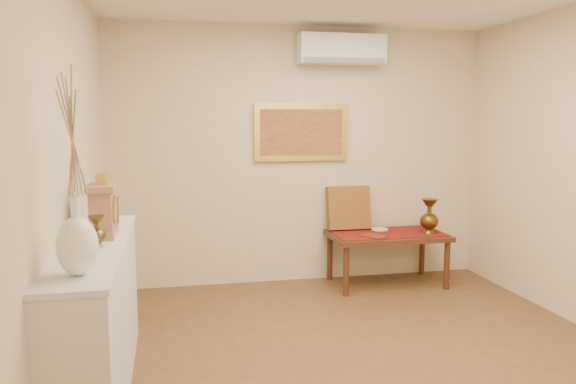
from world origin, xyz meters
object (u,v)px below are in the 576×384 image
object	(u,v)px
white_vase	(74,168)
brass_urn_tall	(429,212)
display_ledge	(98,320)
low_table	(387,239)
mantel_clock	(103,210)
wooden_chest	(106,210)

from	to	relation	value
white_vase	brass_urn_tall	distance (m)	4.03
white_vase	display_ledge	xyz separation A→B (m)	(-0.02, 0.73, -1.02)
brass_urn_tall	low_table	size ratio (longest dim) A/B	0.36
mantel_clock	wooden_chest	distance (m)	0.30
display_ledge	mantel_clock	distance (m)	0.70
wooden_chest	low_table	size ratio (longest dim) A/B	0.20
white_vase	wooden_chest	bearing A→B (deg)	89.90
display_ledge	wooden_chest	size ratio (longest dim) A/B	8.28
mantel_clock	low_table	size ratio (longest dim) A/B	0.34
display_ledge	wooden_chest	bearing A→B (deg)	88.05
display_ledge	mantel_clock	size ratio (longest dim) A/B	4.93
display_ledge	brass_urn_tall	bearing A→B (deg)	29.83
white_vase	low_table	bearing A→B (deg)	44.47
display_ledge	mantel_clock	xyz separation A→B (m)	(0.03, 0.22, 0.66)
wooden_chest	white_vase	bearing A→B (deg)	-90.10
display_ledge	mantel_clock	bearing A→B (deg)	81.72
display_ledge	low_table	world-z (taller)	display_ledge
white_vase	mantel_clock	world-z (taller)	white_vase
low_table	wooden_chest	bearing A→B (deg)	-152.74
white_vase	mantel_clock	distance (m)	1.01
mantel_clock	low_table	xyz separation A→B (m)	(2.64, 1.66, -0.67)
mantel_clock	white_vase	bearing A→B (deg)	-90.99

